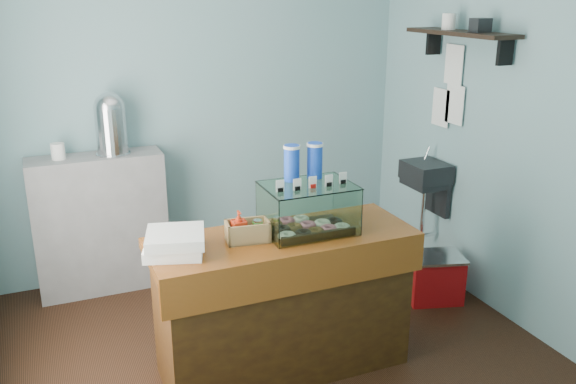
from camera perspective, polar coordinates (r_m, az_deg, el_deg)
name	(u,v)px	position (r m, az deg, el deg)	size (l,w,h in m)	color
ground	(269,346)	(4.26, -1.78, -14.17)	(3.50, 3.50, 0.00)	black
room_shell	(270,94)	(3.66, -1.70, 9.16)	(3.54, 3.04, 2.82)	#78ACB0
counter	(283,302)	(3.82, -0.45, -10.26)	(1.60, 0.60, 0.90)	#43280D
back_shelf	(101,224)	(5.01, -17.10, -2.84)	(1.00, 0.32, 1.10)	gray
display_case	(306,203)	(3.67, 1.72, -1.06)	(0.54, 0.40, 0.51)	black
condiment_crate	(246,230)	(3.55, -3.95, -3.58)	(0.27, 0.18, 0.19)	tan
pastry_boxes	(175,242)	(3.44, -10.55, -4.66)	(0.40, 0.40, 0.13)	white
coffee_urn	(111,122)	(4.80, -16.27, 6.29)	(0.26, 0.26, 0.47)	silver
red_cooler	(434,277)	(4.88, 13.50, -7.77)	(0.49, 0.42, 0.37)	#AF0E10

